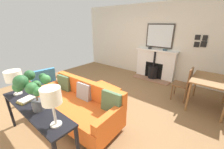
% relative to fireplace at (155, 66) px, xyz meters
% --- Properties ---
extents(ground_plane, '(5.40, 5.98, 0.01)m').
position_rel_fireplace_xyz_m(ground_plane, '(2.49, -0.40, -0.48)').
color(ground_plane, olive).
extents(wall_left, '(0.12, 5.98, 2.61)m').
position_rel_fireplace_xyz_m(wall_left, '(-0.21, -0.40, 0.83)').
color(wall_left, beige).
rests_on(wall_left, ground).
extents(fireplace, '(0.59, 1.46, 1.06)m').
position_rel_fireplace_xyz_m(fireplace, '(0.00, 0.00, 0.00)').
color(fireplace, '#93664C').
rests_on(fireplace, ground).
extents(mirror_over_mantel, '(0.04, 0.94, 0.81)m').
position_rel_fireplace_xyz_m(mirror_over_mantel, '(-0.12, 0.00, 1.05)').
color(mirror_over_mantel, '#2D2823').
extents(mantel_bowl_near, '(0.13, 0.13, 0.05)m').
position_rel_fireplace_xyz_m(mantel_bowl_near, '(-0.03, -0.27, 0.61)').
color(mantel_bowl_near, black).
rests_on(mantel_bowl_near, fireplace).
extents(mantel_bowl_far, '(0.15, 0.15, 0.05)m').
position_rel_fireplace_xyz_m(mantel_bowl_far, '(-0.03, 0.28, 0.61)').
color(mantel_bowl_far, '#334C56').
rests_on(mantel_bowl_far, fireplace).
extents(sofa, '(0.88, 1.95, 0.81)m').
position_rel_fireplace_xyz_m(sofa, '(3.29, -0.26, -0.13)').
color(sofa, '#B2B2B7').
rests_on(sofa, ground).
extents(ottoman, '(0.70, 0.84, 0.41)m').
position_rel_fireplace_xyz_m(ottoman, '(2.47, -0.35, -0.23)').
color(ottoman, '#B2B2B7').
rests_on(ottoman, ground).
extents(armchair_accent, '(0.75, 0.68, 0.79)m').
position_rel_fireplace_xyz_m(armchair_accent, '(3.20, -1.96, -0.02)').
color(armchair_accent, brown).
rests_on(armchair_accent, ground).
extents(console_table, '(0.36, 1.72, 0.73)m').
position_rel_fireplace_xyz_m(console_table, '(4.10, -0.27, 0.17)').
color(console_table, black).
rests_on(console_table, ground).
extents(table_lamp_near_end, '(0.26, 0.26, 0.45)m').
position_rel_fireplace_xyz_m(table_lamp_near_end, '(4.10, -0.91, 0.60)').
color(table_lamp_near_end, beige).
rests_on(table_lamp_near_end, console_table).
extents(table_lamp_far_end, '(0.23, 0.23, 0.52)m').
position_rel_fireplace_xyz_m(table_lamp_far_end, '(4.10, 0.38, 0.66)').
color(table_lamp_far_end, beige).
rests_on(table_lamp_far_end, console_table).
extents(potted_plant, '(0.43, 0.50, 0.59)m').
position_rel_fireplace_xyz_m(potted_plant, '(4.11, -0.14, 0.64)').
color(potted_plant, '#4C4C51').
rests_on(potted_plant, console_table).
extents(book_stack, '(0.27, 0.22, 0.05)m').
position_rel_fireplace_xyz_m(book_stack, '(4.10, -0.53, 0.28)').
color(book_stack, olive).
rests_on(book_stack, console_table).
extents(dining_table, '(1.01, 0.77, 0.75)m').
position_rel_fireplace_xyz_m(dining_table, '(1.07, 1.77, 0.17)').
color(dining_table, olive).
rests_on(dining_table, ground).
extents(dining_chair_near_fireplace, '(0.40, 0.40, 0.91)m').
position_rel_fireplace_xyz_m(dining_chair_near_fireplace, '(1.07, 1.25, 0.05)').
color(dining_chair_near_fireplace, brown).
rests_on(dining_chair_near_fireplace, ground).
extents(photo_gallery_row, '(0.02, 0.34, 0.36)m').
position_rel_fireplace_xyz_m(photo_gallery_row, '(-0.13, 1.25, 0.96)').
color(photo_gallery_row, black).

